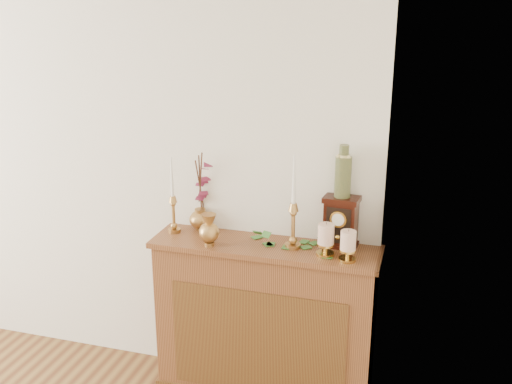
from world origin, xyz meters
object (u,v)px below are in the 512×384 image
(candlestick_left, at_px, (173,208))
(ceramic_vase, at_px, (343,174))
(mantel_clock, at_px, (341,222))
(candlestick_center, at_px, (293,218))
(ginger_jar, at_px, (203,193))
(bud_vase, at_px, (209,230))

(candlestick_left, xyz_separation_m, ceramic_vase, (0.93, 0.07, 0.26))
(mantel_clock, bearing_deg, ceramic_vase, 90.00)
(candlestick_left, relative_size, candlestick_center, 0.86)
(candlestick_center, bearing_deg, candlestick_left, 177.67)
(candlestick_left, height_order, ginger_jar, ginger_jar)
(ginger_jar, relative_size, mantel_clock, 1.68)
(candlestick_left, xyz_separation_m, candlestick_center, (0.69, -0.03, 0.02))
(bud_vase, distance_m, ceramic_vase, 0.76)
(candlestick_center, distance_m, bud_vase, 0.45)
(bud_vase, xyz_separation_m, mantel_clock, (0.67, 0.19, 0.05))
(bud_vase, bearing_deg, ginger_jar, 117.51)
(ginger_jar, bearing_deg, ceramic_vase, -3.20)
(candlestick_center, distance_m, mantel_clock, 0.26)
(ginger_jar, xyz_separation_m, ceramic_vase, (0.79, -0.04, 0.19))
(candlestick_left, relative_size, ginger_jar, 0.94)
(mantel_clock, bearing_deg, candlestick_center, -152.62)
(candlestick_center, xyz_separation_m, bud_vase, (-0.43, -0.10, -0.08))
(candlestick_center, xyz_separation_m, ginger_jar, (-0.56, 0.14, 0.04))
(candlestick_left, distance_m, ceramic_vase, 0.97)
(candlestick_left, xyz_separation_m, bud_vase, (0.26, -0.13, -0.05))
(ceramic_vase, bearing_deg, ginger_jar, 176.80)
(bud_vase, height_order, ceramic_vase, ceramic_vase)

